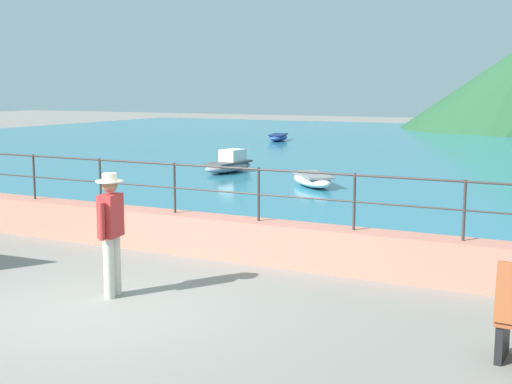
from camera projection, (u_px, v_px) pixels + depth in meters
ground_plane at (96, 308)px, 9.17m from camera, size 120.00×120.00×0.00m
promenade_wall at (216, 236)px, 11.94m from camera, size 20.00×0.56×0.70m
railing at (215, 181)px, 11.80m from camera, size 18.44×0.04×0.90m
lake_water at (459, 150)px, 31.97m from camera, size 64.00×44.32×0.06m
person_walking at (111, 228)px, 9.53m from camera, size 0.38×0.57×1.75m
boat_0 at (278, 137)px, 37.10m from camera, size 1.43×2.45×0.36m
boat_2 at (312, 179)px, 20.05m from camera, size 2.16×2.34×0.36m
boat_5 at (229, 164)px, 23.36m from camera, size 1.17×2.39×0.76m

